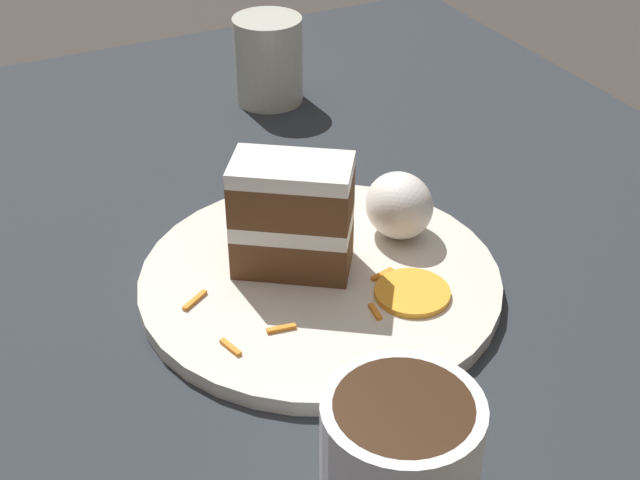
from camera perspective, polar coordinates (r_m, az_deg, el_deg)
The scene contains 9 objects.
ground_plane at distance 0.69m, azimuth -0.35°, elevation -7.27°, with size 6.00×6.00×0.00m, color #38332D.
dining_table at distance 0.68m, azimuth -0.35°, elevation -6.38°, with size 1.20×0.95×0.03m, color #282D33.
plate at distance 0.70m, azimuth -0.00°, elevation -2.64°, with size 0.28×0.28×0.01m, color silver.
cake_slice at distance 0.68m, azimuth -1.80°, elevation 1.54°, with size 0.09×0.10×0.09m.
cream_dollop at distance 0.73m, azimuth 5.09°, elevation 2.22°, with size 0.06×0.05×0.05m, color white.
orange_garnish at distance 0.68m, azimuth 5.92°, elevation -3.37°, with size 0.06×0.06×0.00m, color orange.
carrot_shreds_scatter at distance 0.66m, azimuth -2.10°, elevation -4.56°, with size 0.09×0.16×0.00m.
drinking_glass at distance 0.99m, azimuth -3.31°, elevation 11.08°, with size 0.07×0.07×0.09m.
coffee_mug at distance 0.50m, azimuth 5.11°, elevation -14.18°, with size 0.09×0.09×0.10m.
Camera 1 is at (0.46, -0.23, 0.45)m, focal length 50.00 mm.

